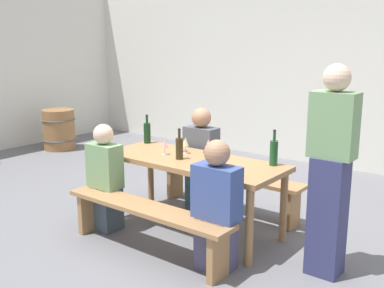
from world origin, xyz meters
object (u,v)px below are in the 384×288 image
tasting_table (192,167)px  wine_glass_4 (165,144)px  seated_guest_near_0 (105,180)px  seated_guest_near_1 (216,209)px  bench_near (146,217)px  wine_glass_2 (182,142)px  seated_guest_far_0 (201,161)px  wine_barrel (59,129)px  wine_bottle_2 (179,148)px  wine_glass_0 (207,149)px  wine_glass_3 (208,144)px  bench_far (229,181)px  wine_bottle_0 (274,152)px  wine_bottle_1 (147,132)px  wine_glass_1 (186,142)px

tasting_table → wine_glass_4: bearing=-173.7°
seated_guest_near_0 → seated_guest_near_1: seated_guest_near_1 is taller
bench_near → wine_glass_2: size_ratio=12.11×
seated_guest_far_0 → wine_barrel: (-3.80, 0.86, -0.21)m
wine_bottle_2 → seated_guest_far_0: (-0.19, 0.61, -0.30)m
wine_bottle_2 → wine_glass_0: (0.28, 0.07, 0.02)m
bench_near → seated_guest_far_0: 1.25m
wine_glass_2 → wine_glass_3: bearing=9.9°
bench_near → wine_glass_4: bearing=117.2°
bench_near → bench_far: size_ratio=1.00×
bench_near → wine_bottle_0: size_ratio=5.26×
wine_bottle_1 → seated_guest_near_0: bearing=-79.5°
wine_glass_1 → seated_guest_far_0: size_ratio=0.15×
wine_glass_0 → seated_guest_far_0: size_ratio=0.16×
tasting_table → seated_guest_far_0: bearing=117.9°
wine_glass_4 → wine_glass_1: bearing=50.4°
tasting_table → seated_guest_near_0: bearing=-143.3°
wine_bottle_0 → wine_bottle_2: wine_bottle_0 is taller
wine_bottle_2 → wine_barrel: bearing=159.8°
wine_glass_0 → wine_glass_2: wine_glass_0 is taller
wine_bottle_2 → seated_guest_near_0: size_ratio=0.28×
wine_bottle_2 → wine_bottle_0: bearing=23.6°
wine_glass_0 → seated_guest_near_0: bearing=-150.5°
bench_near → wine_glass_1: 0.98m
wine_glass_0 → wine_glass_1: 0.41m
bench_far → wine_bottle_2: (-0.09, -0.76, 0.51)m
wine_bottle_1 → wine_glass_3: bearing=-1.1°
tasting_table → bench_near: 0.74m
wine_glass_1 → seated_guest_far_0: seated_guest_far_0 is taller
seated_guest_near_0 → wine_bottle_2: bearing=-54.6°
wine_glass_4 → seated_guest_far_0: seated_guest_far_0 is taller
wine_bottle_2 → seated_guest_near_1: (0.76, -0.44, -0.33)m
wine_glass_0 → wine_glass_1: wine_glass_0 is taller
bench_near → wine_glass_3: wine_glass_3 is taller
wine_bottle_0 → wine_barrel: wine_bottle_0 is taller
wine_glass_2 → wine_glass_3: size_ratio=0.90×
bench_far → wine_barrel: 4.14m
wine_glass_3 → seated_guest_near_1: (0.64, -0.76, -0.33)m
wine_bottle_2 → seated_guest_near_0: seated_guest_near_0 is taller
tasting_table → seated_guest_near_1: bearing=-38.2°
bench_near → wine_bottle_2: size_ratio=5.80×
wine_glass_1 → seated_guest_near_0: 0.90m
wine_bottle_1 → wine_glass_2: 0.58m
bench_far → wine_bottle_0: bearing=-27.6°
bench_far → wine_glass_0: bearing=-74.4°
wine_bottle_0 → wine_bottle_1: (-1.60, -0.03, -0.00)m
wine_glass_1 → wine_glass_0: bearing=-21.5°
seated_guest_near_1 → wine_bottle_0: bearing=-6.2°
wine_glass_3 → wine_bottle_1: bearing=178.9°
bench_far → seated_guest_near_1: 1.38m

